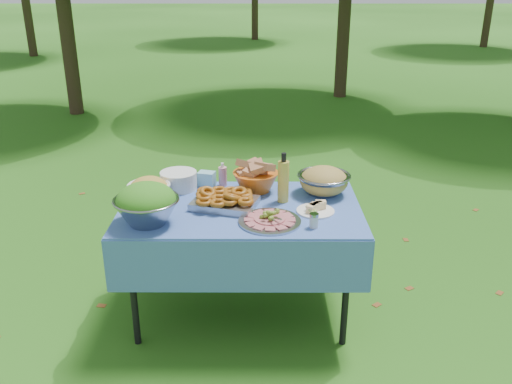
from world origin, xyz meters
TOP-DOWN VIEW (x-y plane):
  - ground at (0.00, 0.00)m, footprint 80.00×80.00m
  - picnic_table at (0.00, 0.00)m, footprint 1.46×0.86m
  - salad_bowl at (-0.52, -0.24)m, footprint 0.39×0.39m
  - pasta_bowl_white at (-0.58, 0.12)m, footprint 0.30×0.30m
  - plate_stack at (-0.41, 0.30)m, footprint 0.30×0.30m
  - wipes_box at (-0.23, 0.35)m, footprint 0.12×0.10m
  - sanitizer_bottle at (-0.13, 0.36)m, footprint 0.07×0.07m
  - bread_bowl at (0.09, 0.26)m, footprint 0.38×0.38m
  - pasta_bowl_steel at (0.53, 0.22)m, footprint 0.44×0.44m
  - fried_tray at (-0.09, 0.00)m, footprint 0.44×0.36m
  - charcuterie_platter at (0.17, -0.22)m, footprint 0.45×0.45m
  - oil_bottle at (0.26, 0.09)m, footprint 0.08×0.08m
  - cheese_plate at (0.45, -0.07)m, footprint 0.25×0.25m
  - shaker at (0.42, -0.29)m, footprint 0.05×0.05m

SIDE VIEW (x-z plane):
  - ground at x=0.00m, z-range 0.00..0.00m
  - picnic_table at x=0.00m, z-range 0.00..0.76m
  - cheese_plate at x=0.45m, z-range 0.76..0.82m
  - charcuterie_platter at x=0.17m, z-range 0.76..0.84m
  - shaker at x=0.42m, z-range 0.76..0.84m
  - fried_tray at x=-0.09m, z-range 0.76..0.85m
  - wipes_box at x=-0.23m, z-range 0.76..0.86m
  - plate_stack at x=-0.41m, z-range 0.76..0.88m
  - pasta_bowl_white at x=-0.58m, z-range 0.76..0.91m
  - sanitizer_bottle at x=-0.13m, z-range 0.76..0.92m
  - pasta_bowl_steel at x=0.53m, z-range 0.76..0.94m
  - bread_bowl at x=0.09m, z-range 0.76..0.96m
  - salad_bowl at x=-0.52m, z-range 0.76..1.00m
  - oil_bottle at x=0.26m, z-range 0.76..1.08m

